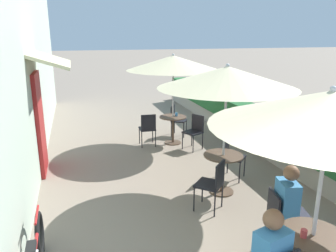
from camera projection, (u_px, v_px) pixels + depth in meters
name	position (u px, v px, depth m)	size (l,w,h in m)	color
cafe_facade_wall	(29.00, 70.00, 6.94)	(0.98, 13.62, 4.20)	#B2C1AD
planter_hedge	(247.00, 122.00, 8.81)	(0.60, 12.62, 1.01)	gray
patio_table_near	(311.00, 252.00, 3.62)	(0.71, 0.71, 0.73)	brown
patio_umbrella_near	(331.00, 109.00, 3.18)	(2.38, 2.38, 2.36)	#B7B7BC
cafe_chair_near_right	(281.00, 218.00, 4.29)	(0.48, 0.48, 0.87)	black
seated_patron_near_right	(290.00, 206.00, 4.24)	(0.46, 0.41, 1.25)	#23232D
coffee_cup_near	(304.00, 233.00, 3.50)	(0.07, 0.07, 0.09)	#B73D3D
patio_table_mid	(223.00, 166.00, 5.96)	(0.71, 0.71, 0.73)	brown
patio_umbrella_mid	(227.00, 77.00, 5.52)	(2.38, 2.38, 2.36)	#B7B7BC
cafe_chair_mid_left	(213.00, 182.00, 5.33)	(0.57, 0.57, 0.87)	black
cafe_chair_mid_right	(230.00, 153.00, 6.58)	(0.57, 0.57, 0.87)	black
patio_table_far	(173.00, 125.00, 8.69)	(0.71, 0.71, 0.73)	brown
patio_umbrella_far	(173.00, 63.00, 8.25)	(2.38, 2.38, 2.36)	#B7B7BC
cafe_chair_far_left	(148.00, 127.00, 8.44)	(0.41, 0.41, 0.87)	black
cafe_chair_far_right	(195.00, 129.00, 8.26)	(0.54, 0.54, 0.87)	black
cafe_chair_far_back	(176.00, 118.00, 9.35)	(0.55, 0.55, 0.87)	black
coffee_cup_far	(176.00, 114.00, 8.65)	(0.07, 0.07, 0.09)	teal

